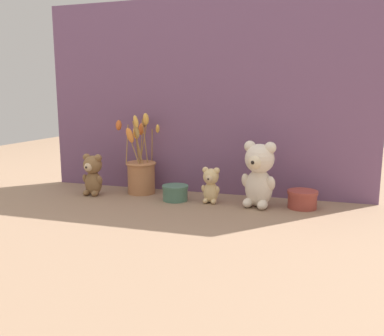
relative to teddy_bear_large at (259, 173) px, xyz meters
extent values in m
plane|color=#8E7056|center=(-0.26, 0.00, -0.13)|extent=(4.00, 4.00, 0.00)
cube|color=#704C70|center=(-0.26, 0.16, 0.27)|extent=(1.37, 0.02, 0.79)
ellipsoid|color=beige|center=(0.00, 0.00, -0.06)|extent=(0.12, 0.11, 0.14)
sphere|color=beige|center=(0.00, 0.00, 0.05)|extent=(0.11, 0.11, 0.11)
sphere|color=beige|center=(-0.01, -0.04, 0.05)|extent=(0.05, 0.05, 0.05)
sphere|color=black|center=(-0.01, -0.06, 0.05)|extent=(0.01, 0.01, 0.01)
sphere|color=beige|center=(0.04, -0.01, 0.09)|extent=(0.04, 0.04, 0.04)
sphere|color=beige|center=(-0.04, 0.01, 0.09)|extent=(0.04, 0.04, 0.04)
ellipsoid|color=beige|center=(0.05, -0.02, -0.03)|extent=(0.04, 0.05, 0.06)
ellipsoid|color=beige|center=(-0.05, 0.01, -0.03)|extent=(0.04, 0.05, 0.06)
ellipsoid|color=beige|center=(0.02, -0.03, -0.11)|extent=(0.05, 0.06, 0.03)
ellipsoid|color=beige|center=(-0.03, -0.02, -0.11)|extent=(0.05, 0.06, 0.03)
ellipsoid|color=olive|center=(-0.67, -0.02, -0.08)|extent=(0.08, 0.06, 0.10)
sphere|color=olive|center=(-0.67, -0.02, 0.00)|extent=(0.08, 0.08, 0.08)
sphere|color=#D1B289|center=(-0.67, -0.04, -0.01)|extent=(0.04, 0.04, 0.04)
sphere|color=black|center=(-0.67, -0.06, 0.00)|extent=(0.01, 0.01, 0.01)
sphere|color=olive|center=(-0.64, -0.02, 0.03)|extent=(0.03, 0.03, 0.03)
sphere|color=olive|center=(-0.70, -0.02, 0.03)|extent=(0.03, 0.03, 0.03)
ellipsoid|color=olive|center=(-0.64, -0.02, -0.06)|extent=(0.02, 0.03, 0.04)
ellipsoid|color=olive|center=(-0.71, -0.02, -0.06)|extent=(0.02, 0.03, 0.04)
ellipsoid|color=olive|center=(-0.65, -0.04, -0.11)|extent=(0.03, 0.04, 0.02)
ellipsoid|color=olive|center=(-0.69, -0.04, -0.11)|extent=(0.03, 0.04, 0.02)
ellipsoid|color=#DBBC84|center=(-0.18, 0.01, -0.09)|extent=(0.06, 0.05, 0.08)
sphere|color=#DBBC84|center=(-0.18, 0.01, -0.02)|extent=(0.06, 0.06, 0.06)
sphere|color=#D1B289|center=(-0.18, -0.02, -0.03)|extent=(0.03, 0.03, 0.03)
sphere|color=black|center=(-0.18, -0.03, -0.03)|extent=(0.01, 0.01, 0.01)
sphere|color=#DBBC84|center=(-0.16, 0.01, 0.00)|extent=(0.02, 0.02, 0.02)
sphere|color=#DBBC84|center=(-0.20, 0.01, 0.00)|extent=(0.02, 0.02, 0.02)
ellipsoid|color=#DBBC84|center=(-0.15, 0.00, -0.07)|extent=(0.02, 0.03, 0.04)
ellipsoid|color=#DBBC84|center=(-0.21, 0.00, -0.07)|extent=(0.02, 0.03, 0.04)
ellipsoid|color=#DBBC84|center=(-0.16, -0.01, -0.12)|extent=(0.02, 0.03, 0.02)
ellipsoid|color=#DBBC84|center=(-0.20, -0.01, -0.12)|extent=(0.02, 0.03, 0.02)
cylinder|color=#AD7047|center=(-0.50, 0.07, -0.06)|extent=(0.11, 0.11, 0.13)
torus|color=#AD7047|center=(-0.50, 0.07, 0.00)|extent=(0.13, 0.13, 0.01)
cylinder|color=#9E7542|center=(-0.49, 0.03, 0.09)|extent=(0.04, 0.01, 0.17)
ellipsoid|color=gold|center=(-0.49, 0.01, 0.18)|extent=(0.03, 0.02, 0.05)
cylinder|color=#9E7542|center=(-0.50, 0.10, 0.07)|extent=(0.02, 0.01, 0.13)
ellipsoid|color=#C65B28|center=(-0.50, 0.10, 0.14)|extent=(0.03, 0.03, 0.05)
cylinder|color=#9E7542|center=(-0.49, 0.04, 0.07)|extent=(0.03, 0.01, 0.14)
ellipsoid|color=tan|center=(-0.49, 0.02, 0.14)|extent=(0.03, 0.02, 0.06)
cylinder|color=#9E7542|center=(-0.50, 0.02, 0.06)|extent=(0.05, 0.01, 0.12)
ellipsoid|color=orange|center=(-0.51, 0.00, 0.12)|extent=(0.05, 0.03, 0.07)
cylinder|color=#9E7542|center=(-0.45, 0.09, 0.07)|extent=(0.03, 0.05, 0.14)
ellipsoid|color=gold|center=(-0.43, 0.10, 0.14)|extent=(0.03, 0.03, 0.04)
cylinder|color=#9E7542|center=(-0.55, 0.05, 0.08)|extent=(0.02, 0.07, 0.15)
ellipsoid|color=#C65B28|center=(-0.58, 0.04, 0.16)|extent=(0.03, 0.04, 0.05)
cylinder|color=#9E7542|center=(-0.50, 0.04, 0.07)|extent=(0.02, 0.01, 0.12)
ellipsoid|color=gold|center=(-0.50, 0.03, 0.13)|extent=(0.03, 0.03, 0.05)
cylinder|color=#9E7542|center=(-0.47, 0.05, 0.10)|extent=(0.02, 0.02, 0.18)
ellipsoid|color=gold|center=(-0.46, 0.05, 0.18)|extent=(0.03, 0.04, 0.05)
cylinder|color=#9E7542|center=(-0.50, 0.11, 0.09)|extent=(0.04, 0.01, 0.16)
ellipsoid|color=tan|center=(-0.50, 0.12, 0.17)|extent=(0.03, 0.03, 0.05)
cylinder|color=#47705B|center=(-0.32, 0.00, -0.10)|extent=(0.10, 0.10, 0.05)
cylinder|color=#47705B|center=(-0.32, 0.00, -0.07)|extent=(0.10, 0.10, 0.01)
cylinder|color=#993D33|center=(0.16, 0.03, -0.10)|extent=(0.10, 0.10, 0.05)
cylinder|color=#993D33|center=(0.16, 0.03, -0.07)|extent=(0.11, 0.11, 0.01)
camera|label=1|loc=(0.19, -1.45, 0.28)|focal=38.00mm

